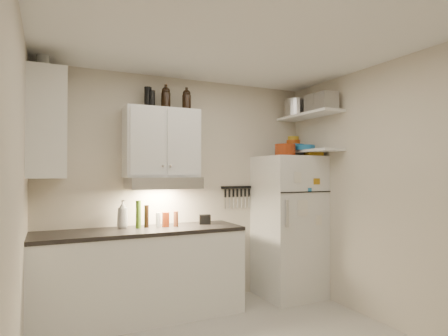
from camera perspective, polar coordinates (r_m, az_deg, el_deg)
name	(u,v)px	position (r m, az deg, el deg)	size (l,w,h in m)	color
ceiling	(244,35)	(3.20, 3.00, 19.54)	(3.20, 3.00, 0.02)	white
back_wall	(182,190)	(4.40, -6.36, -3.34)	(3.20, 0.02, 2.60)	beige
left_wall	(14,205)	(2.66, -29.32, -4.93)	(0.02, 3.00, 2.60)	beige
right_wall	(387,193)	(4.03, 23.65, -3.51)	(0.02, 3.00, 2.60)	beige
base_cabinet	(141,276)	(4.08, -12.51, -15.75)	(2.10, 0.60, 0.88)	white
countertop	(141,231)	(3.99, -12.49, -9.36)	(2.10, 0.62, 0.04)	black
upper_cabinet	(162,143)	(4.15, -9.49, 3.77)	(0.80, 0.33, 0.75)	white
side_cabinet	(47,124)	(3.87, -25.39, 6.02)	(0.33, 0.55, 1.00)	white
range_hood	(163,183)	(4.08, -9.26, -2.27)	(0.76, 0.46, 0.12)	silver
fridge	(289,226)	(4.70, 9.84, -8.68)	(0.70, 0.68, 1.70)	white
shelf_hi	(309,115)	(4.72, 12.76, 7.82)	(0.30, 0.95, 0.03)	white
shelf_lo	(309,151)	(4.67, 12.78, 2.47)	(0.30, 0.95, 0.03)	white
knife_strip	(237,187)	(4.65, 1.94, -2.95)	(0.42, 0.02, 0.03)	black
dutch_oven	(285,150)	(4.52, 9.30, 2.71)	(0.24, 0.24, 0.14)	maroon
book_stack	(313,153)	(4.66, 13.47, 2.20)	(0.17, 0.22, 0.07)	#AF7B15
spice_jar	(294,153)	(4.69, 10.65, 2.26)	(0.05, 0.05, 0.09)	silver
stock_pot	(296,108)	(4.91, 10.94, 8.92)	(0.30, 0.30, 0.22)	silver
tin_a	(316,104)	(4.70, 13.90, 9.42)	(0.22, 0.20, 0.22)	#AAAAAD
tin_b	(326,101)	(4.49, 15.33, 9.76)	(0.20, 0.20, 0.20)	#AAAAAD
bowl_teal	(294,148)	(5.00, 10.64, 3.01)	(0.25, 0.25, 0.10)	#1C669F
bowl_orange	(293,143)	(5.11, 10.49, 3.83)	(0.20, 0.20, 0.06)	#DF5615
bowl_yellow	(293,138)	(5.12, 10.49, 4.45)	(0.16, 0.16, 0.05)	gold
plates	(305,148)	(4.62, 12.24, 3.06)	(0.24, 0.24, 0.06)	#1C669F
growler_a	(166,98)	(4.20, -8.86, 10.56)	(0.10, 0.10, 0.24)	black
growler_b	(187,100)	(4.25, -5.72, 10.34)	(0.10, 0.10, 0.23)	black
thermos_a	(152,99)	(4.18, -10.92, 10.24)	(0.07, 0.07, 0.19)	black
thermos_b	(148,98)	(4.21, -11.52, 10.45)	(0.08, 0.08, 0.23)	black
side_jar	(43,63)	(4.02, -25.87, 14.17)	(0.12, 0.12, 0.16)	silver
soap_bottle	(123,212)	(4.08, -15.20, -6.54)	(0.13, 0.13, 0.33)	white
pepper_mill	(176,219)	(4.11, -7.34, -7.69)	(0.05, 0.05, 0.16)	brown
oil_bottle	(138,214)	(4.03, -12.92, -6.89)	(0.06, 0.06, 0.29)	#4A721C
vinegar_bottle	(146,216)	(4.08, -11.73, -7.21)	(0.05, 0.05, 0.24)	black
clear_bottle	(158,220)	(4.09, -10.00, -7.78)	(0.05, 0.05, 0.15)	silver
red_jar	(166,219)	(4.10, -8.87, -7.76)	(0.08, 0.08, 0.16)	maroon
caddy	(205,219)	(4.27, -2.93, -7.83)	(0.12, 0.09, 0.11)	black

